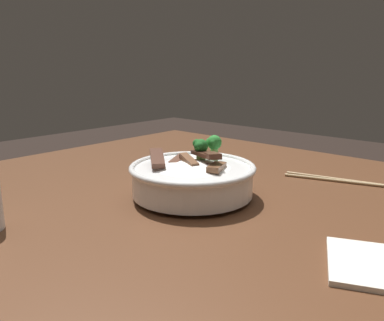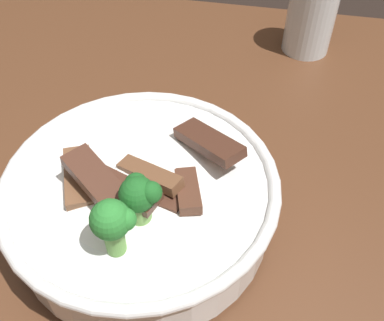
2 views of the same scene
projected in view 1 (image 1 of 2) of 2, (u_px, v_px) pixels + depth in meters
name	position (u px, v px, depth m)	size (l,w,h in m)	color
dining_table	(201.00, 239.00, 0.89)	(1.20, 1.06, 0.78)	#56331E
rice_bowl	(193.00, 177.00, 0.79)	(0.26, 0.26, 0.12)	white
chopsticks_pair	(335.00, 180.00, 0.91)	(0.23, 0.08, 0.01)	tan
folded_napkin	(383.00, 266.00, 0.52)	(0.14, 0.13, 0.01)	silver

